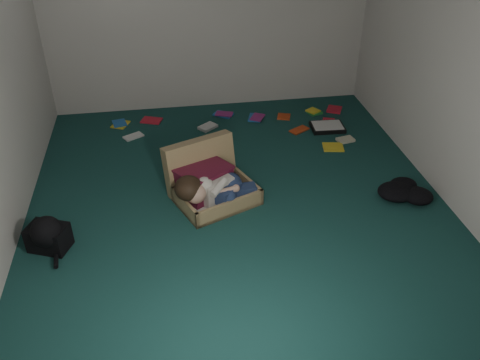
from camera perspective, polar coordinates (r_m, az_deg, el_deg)
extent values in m
plane|color=#16413D|center=(4.96, -0.28, -2.43)|extent=(4.50, 4.50, 0.00)
plane|color=silver|center=(6.46, -3.61, 18.96)|extent=(4.50, 0.00, 4.50)
plane|color=silver|center=(2.44, 8.01, -8.26)|extent=(4.50, 0.00, 4.50)
plane|color=silver|center=(5.03, 23.38, 12.07)|extent=(0.00, 4.50, 4.50)
cube|color=tan|center=(4.91, -2.57, -1.77)|extent=(0.87, 0.76, 0.17)
cube|color=silver|center=(4.93, -2.56, -2.17)|extent=(0.79, 0.68, 0.02)
cube|color=tan|center=(5.06, -4.52, 1.75)|extent=(0.76, 0.49, 0.54)
cube|color=beige|center=(4.83, -2.69, -1.06)|extent=(0.36, 0.31, 0.23)
sphere|color=tan|center=(4.68, -5.00, -1.48)|extent=(0.20, 0.20, 0.20)
ellipsoid|color=black|center=(4.69, -5.80, -0.92)|extent=(0.26, 0.27, 0.23)
ellipsoid|color=navy|center=(4.90, -1.16, -0.46)|extent=(0.24, 0.27, 0.23)
cube|color=navy|center=(4.79, -1.31, -1.50)|extent=(0.29, 0.29, 0.15)
cube|color=navy|center=(4.87, 0.34, -1.26)|extent=(0.26, 0.15, 0.11)
sphere|color=white|center=(4.94, 1.11, -0.94)|extent=(0.11, 0.11, 0.11)
sphere|color=white|center=(4.90, 1.57, -1.44)|extent=(0.10, 0.10, 0.10)
cylinder|color=tan|center=(4.73, -1.34, -1.20)|extent=(0.20, 0.13, 0.07)
cube|color=#591228|center=(4.96, -4.12, -0.38)|extent=(0.59, 0.57, 0.31)
cube|color=#591228|center=(4.87, -4.19, 1.27)|extent=(0.62, 0.59, 0.02)
cube|color=black|center=(6.34, 9.78, 5.86)|extent=(0.41, 0.32, 0.05)
cube|color=white|center=(6.33, 9.81, 6.09)|extent=(0.37, 0.28, 0.01)
cube|color=yellow|center=(6.52, -13.27, 6.12)|extent=(0.20, 0.15, 0.02)
cube|color=red|center=(6.54, -9.91, 6.61)|extent=(0.25, 0.24, 0.02)
cube|color=white|center=(6.29, -3.63, 5.92)|extent=(0.20, 0.23, 0.02)
cube|color=#2061AE|center=(6.52, 1.70, 7.01)|extent=(0.21, 0.24, 0.02)
cube|color=#C73E17|center=(6.56, 4.95, 7.11)|extent=(0.25, 0.23, 0.02)
cube|color=#248537|center=(6.72, 8.33, 7.53)|extent=(0.21, 0.16, 0.02)
cube|color=#942572|center=(6.48, 10.07, 6.31)|extent=(0.25, 0.24, 0.02)
cube|color=beige|center=(6.12, 11.75, 4.41)|extent=(0.18, 0.22, 0.02)
cube|color=yellow|center=(5.94, 10.41, 3.65)|extent=(0.22, 0.24, 0.02)
cube|color=red|center=(6.83, 10.54, 7.75)|extent=(0.24, 0.22, 0.02)
cube|color=white|center=(6.20, -11.88, 4.82)|extent=(0.22, 0.18, 0.02)
cube|color=#2061AE|center=(6.60, -1.90, 7.37)|extent=(0.24, 0.25, 0.02)
cube|color=#C73E17|center=(6.26, 6.67, 5.62)|extent=(0.17, 0.21, 0.02)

